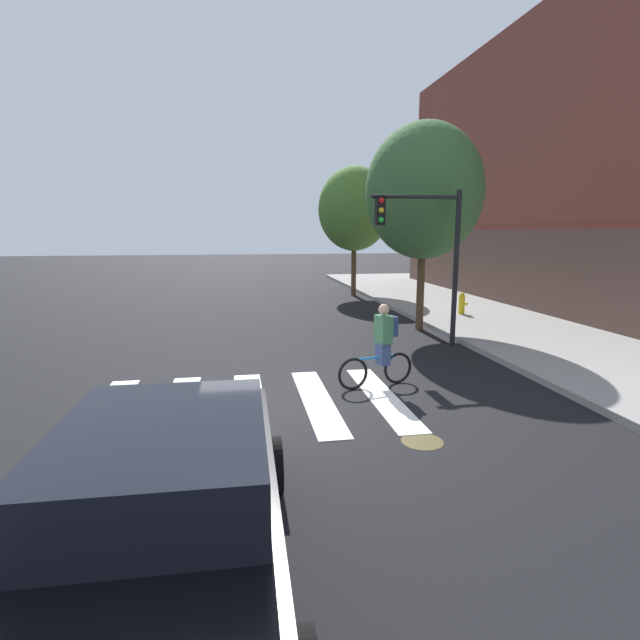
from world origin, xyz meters
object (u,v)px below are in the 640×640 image
(sedan_near, at_px, (168,503))
(street_tree_mid, at_px, (354,209))
(manhole_cover, at_px, (422,441))
(traffic_light_near, at_px, (428,241))
(fire_hydrant, at_px, (462,303))
(cyclist, at_px, (382,346))
(street_tree_near, at_px, (424,191))

(sedan_near, xyz_separation_m, street_tree_mid, (6.29, 19.37, 3.35))
(manhole_cover, xyz_separation_m, traffic_light_near, (2.35, 5.91, 2.86))
(sedan_near, xyz_separation_m, traffic_light_near, (5.67, 8.46, 2.04))
(fire_hydrant, bearing_deg, manhole_cover, -118.40)
(manhole_cover, bearing_deg, traffic_light_near, 68.30)
(cyclist, relative_size, street_tree_mid, 0.27)
(cyclist, relative_size, street_tree_near, 0.26)
(street_tree_near, bearing_deg, street_tree_mid, 90.65)
(manhole_cover, bearing_deg, cyclist, 86.53)
(traffic_light_near, bearing_deg, street_tree_mid, 86.74)
(cyclist, xyz_separation_m, street_tree_mid, (2.81, 14.11, 3.33))
(cyclist, bearing_deg, traffic_light_near, 55.66)
(manhole_cover, relative_size, traffic_light_near, 0.15)
(street_tree_near, bearing_deg, sedan_near, -120.82)
(sedan_near, relative_size, street_tree_mid, 0.75)
(manhole_cover, height_order, fire_hydrant, fire_hydrant)
(traffic_light_near, bearing_deg, cyclist, -124.34)
(sedan_near, xyz_separation_m, fire_hydrant, (8.69, 12.49, -0.29))
(traffic_light_near, relative_size, street_tree_near, 0.66)
(street_tree_near, relative_size, street_tree_mid, 1.04)
(street_tree_near, height_order, street_tree_mid, street_tree_near)
(sedan_near, bearing_deg, street_tree_near, 59.18)
(street_tree_near, bearing_deg, traffic_light_near, -107.76)
(cyclist, relative_size, traffic_light_near, 0.40)
(cyclist, bearing_deg, street_tree_mid, 78.74)
(sedan_near, distance_m, fire_hydrant, 15.22)
(sedan_near, height_order, cyclist, cyclist)
(manhole_cover, xyz_separation_m, street_tree_mid, (2.97, 16.82, 4.17))
(street_tree_near, bearing_deg, cyclist, -118.08)
(cyclist, height_order, traffic_light_near, traffic_light_near)
(fire_hydrant, height_order, street_tree_near, street_tree_near)
(manhole_cover, height_order, street_tree_mid, street_tree_mid)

